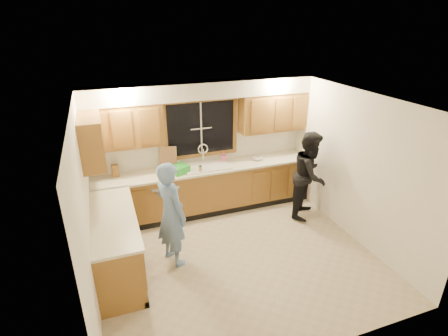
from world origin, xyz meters
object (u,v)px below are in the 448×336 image
Objects in this scene: dishwasher at (164,198)px; bowl at (258,159)px; dish_crate at (179,169)px; soap_bottle at (224,157)px; stove at (119,268)px; man at (171,214)px; knife_block at (115,171)px; sink at (206,170)px; woman at (310,175)px.

bowl is (1.92, 0.01, 0.53)m from dishwasher.
dish_crate is 0.97m from soap_bottle.
man is (0.83, 0.49, 0.38)m from stove.
dish_crate is 1.50× the size of bowl.
dishwasher is 3.74× the size of knife_block.
man is at bearing 30.64° from stove.
dishwasher is at bearing -179.82° from bowl.
sink is 1.94m from woman.
dish_crate is (-2.30, 0.74, 0.16)m from woman.
man is 1.00× the size of woman.
stove is at bearing -138.19° from soap_bottle.
bowl reaches higher than stove.
man reaches higher than dishwasher.
sink is 0.52× the size of man.
sink reaches higher than soap_bottle.
knife_block is at bearing 176.69° from bowl.
dishwasher is (-0.85, -0.01, -0.45)m from sink.
man is at bearing -126.00° from sink.
soap_bottle is at bearing 41.81° from stove.
knife_block is (-0.68, 1.48, 0.20)m from man.
dish_crate is at bearing -12.11° from dishwasher.
stove is 0.54× the size of man.
stove is (-0.95, -1.81, 0.04)m from dishwasher.
dishwasher is 0.49× the size of man.
stove is at bearing 150.64° from woman.
stove is at bearing 97.58° from man.
woman is at bearing -24.93° from sink.
dish_crate reaches higher than bowl.
dish_crate is at bearing -41.99° from man.
stove is 0.54× the size of woman.
bowl is (2.71, -0.16, -0.09)m from knife_block.
stove is at bearing -101.27° from knife_block.
stove is at bearing -147.64° from bowl.
sink reaches higher than stove.
woman is at bearing 15.76° from stove.
knife_block is at bearing 174.85° from sink.
stove is 2.06m from knife_block.
sink is 2.88× the size of dish_crate.
sink is 0.46m from soap_bottle.
soap_bottle is at bearing 19.93° from sink.
bowl is at bearing 0.18° from dishwasher.
man is 1.33m from dish_crate.
dishwasher is 0.91× the size of stove.
woman is 7.58× the size of knife_block.
dish_crate is at bearing 54.11° from stove.
man is 2.02m from soap_bottle.
dish_crate is (0.31, -0.07, 0.58)m from dishwasher.
man is 7.59× the size of knife_block.
dish_crate is 1.48× the size of soap_bottle.
sink is 4.33× the size of bowl.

